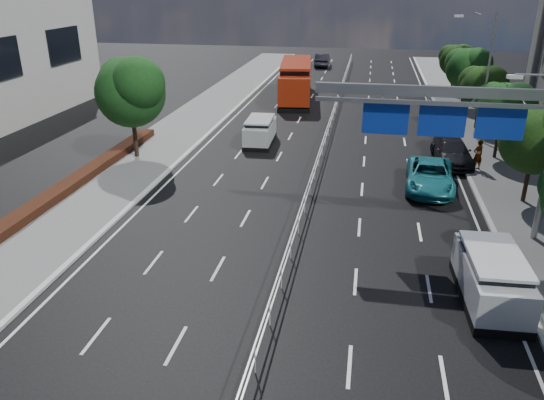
# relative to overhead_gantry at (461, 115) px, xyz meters

# --- Properties ---
(ground) EXTENTS (160.00, 160.00, 0.00)m
(ground) POSITION_rel_overhead_gantry_xyz_m (-6.74, -10.05, -5.61)
(ground) COLOR black
(ground) RESTS_ON ground
(kerb_near) EXTENTS (0.25, 140.00, 0.15)m
(kerb_near) POSITION_rel_overhead_gantry_xyz_m (-15.74, -10.05, -5.54)
(kerb_near) COLOR silver
(kerb_near) RESTS_ON ground
(median_fence) EXTENTS (0.05, 85.00, 1.02)m
(median_fence) POSITION_rel_overhead_gantry_xyz_m (-6.74, 12.45, -5.08)
(median_fence) COLOR silver
(median_fence) RESTS_ON ground
(overhead_gantry) EXTENTS (10.24, 0.38, 7.45)m
(overhead_gantry) POSITION_rel_overhead_gantry_xyz_m (0.00, 0.00, 0.00)
(overhead_gantry) COLOR gray
(overhead_gantry) RESTS_ON ground
(streetlight_far) EXTENTS (2.78, 2.40, 9.00)m
(streetlight_far) POSITION_rel_overhead_gantry_xyz_m (3.76, 15.95, -0.40)
(streetlight_far) COLOR gray
(streetlight_far) RESTS_ON ground
(near_tree_back) EXTENTS (4.84, 4.51, 6.69)m
(near_tree_back) POSITION_rel_overhead_gantry_xyz_m (-18.68, 7.92, -1.00)
(near_tree_back) COLOR black
(near_tree_back) RESTS_ON ground
(far_tree_d) EXTENTS (3.85, 3.59, 5.34)m
(far_tree_d) POSITION_rel_overhead_gantry_xyz_m (4.51, 4.42, -1.92)
(far_tree_d) COLOR black
(far_tree_d) RESTS_ON ground
(far_tree_e) EXTENTS (3.63, 3.38, 5.13)m
(far_tree_e) POSITION_rel_overhead_gantry_xyz_m (4.51, 11.93, -2.05)
(far_tree_e) COLOR black
(far_tree_e) RESTS_ON ground
(far_tree_f) EXTENTS (3.52, 3.28, 5.02)m
(far_tree_f) POSITION_rel_overhead_gantry_xyz_m (4.50, 19.43, -2.12)
(far_tree_f) COLOR black
(far_tree_f) RESTS_ON ground
(far_tree_g) EXTENTS (3.96, 3.69, 5.45)m
(far_tree_g) POSITION_rel_overhead_gantry_xyz_m (4.51, 26.92, -1.85)
(far_tree_g) COLOR black
(far_tree_g) RESTS_ON ground
(far_tree_h) EXTENTS (3.41, 3.18, 4.91)m
(far_tree_h) POSITION_rel_overhead_gantry_xyz_m (4.50, 34.43, -2.18)
(far_tree_h) COLOR black
(far_tree_h) RESTS_ON ground
(white_minivan) EXTENTS (2.02, 4.34, 1.85)m
(white_minivan) POSITION_rel_overhead_gantry_xyz_m (-11.40, 12.68, -4.70)
(white_minivan) COLOR black
(white_minivan) RESTS_ON ground
(red_bus) EXTENTS (4.21, 12.37, 3.62)m
(red_bus) POSITION_rel_overhead_gantry_xyz_m (-11.02, 28.18, -3.72)
(red_bus) COLOR black
(red_bus) RESTS_ON ground
(near_car_silver) EXTENTS (2.19, 4.34, 1.42)m
(near_car_silver) POSITION_rel_overhead_gantry_xyz_m (-11.40, 27.95, -4.90)
(near_car_silver) COLOR silver
(near_car_silver) RESTS_ON ground
(near_car_dark) EXTENTS (1.89, 5.08, 1.66)m
(near_car_dark) POSITION_rel_overhead_gantry_xyz_m (-10.41, 49.34, -4.78)
(near_car_dark) COLOR black
(near_car_dark) RESTS_ON ground
(silver_minivan) EXTENTS (2.20, 4.78, 1.95)m
(silver_minivan) POSITION_rel_overhead_gantry_xyz_m (0.92, -5.48, -4.65)
(silver_minivan) COLOR black
(silver_minivan) RESTS_ON ground
(parked_car_teal) EXTENTS (2.93, 5.72, 1.54)m
(parked_car_teal) POSITION_rel_overhead_gantry_xyz_m (-0.24, 5.76, -4.83)
(parked_car_teal) COLOR #1C7580
(parked_car_teal) RESTS_ON ground
(parked_car_dark) EXTENTS (2.45, 5.29, 1.50)m
(parked_car_dark) POSITION_rel_overhead_gantry_xyz_m (1.56, 10.69, -4.86)
(parked_car_dark) COLOR black
(parked_car_dark) RESTS_ON ground
(pedestrian_a) EXTENTS (0.81, 0.72, 1.86)m
(pedestrian_a) POSITION_rel_overhead_gantry_xyz_m (2.86, 9.23, -4.54)
(pedestrian_a) COLOR gray
(pedestrian_a) RESTS_ON sidewalk_far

